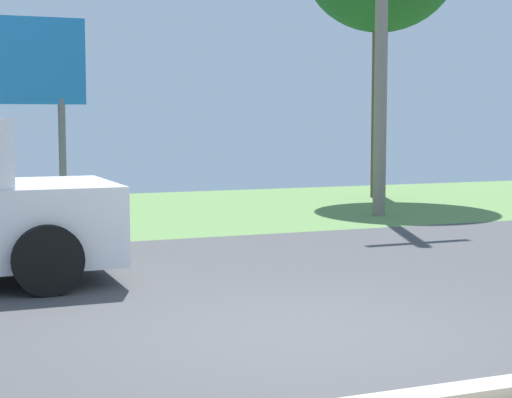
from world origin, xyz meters
name	(u,v)px	position (x,y,z in m)	size (l,w,h in m)	color
ground_plane	(204,279)	(0.00, 2.95, -0.05)	(40.00, 22.00, 0.20)	#424244
utility_pole	(381,34)	(5.09, 7.59, 3.46)	(1.80, 0.24, 6.58)	gray
roadside_billboard	(4,76)	(-1.82, 7.55, 2.55)	(2.60, 0.12, 3.50)	slate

